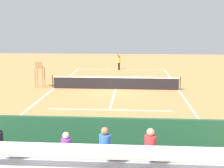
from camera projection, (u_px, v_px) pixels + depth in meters
name	position (u px, v px, depth m)	size (l,w,h in m)	color
ground_plane	(115.00, 89.00, 24.25)	(60.00, 60.00, 0.00)	#D17542
court_line_markings	(116.00, 89.00, 24.28)	(10.10, 22.20, 0.01)	white
tennis_net	(115.00, 83.00, 24.15)	(10.30, 0.10, 1.07)	black
backdrop_wall	(92.00, 145.00, 10.35)	(18.00, 0.16, 2.00)	#1E4C2D
bleacher_stand	(83.00, 165.00, 9.00)	(9.06, 2.40, 2.48)	#B2B2B7
umpire_chair	(39.00, 72.00, 24.59)	(0.67, 0.67, 2.14)	olive
courtside_bench	(146.00, 150.00, 11.02)	(1.80, 0.40, 0.93)	#234C2D
equipment_bag	(86.00, 160.00, 11.11)	(0.90, 0.36, 0.36)	#334C8C
tennis_player	(119.00, 61.00, 34.58)	(0.47, 0.56, 1.93)	black
tennis_racket	(108.00, 70.00, 34.89)	(0.58, 0.39, 0.03)	black
tennis_ball_near	(115.00, 73.00, 31.94)	(0.07, 0.07, 0.07)	#CCDB33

